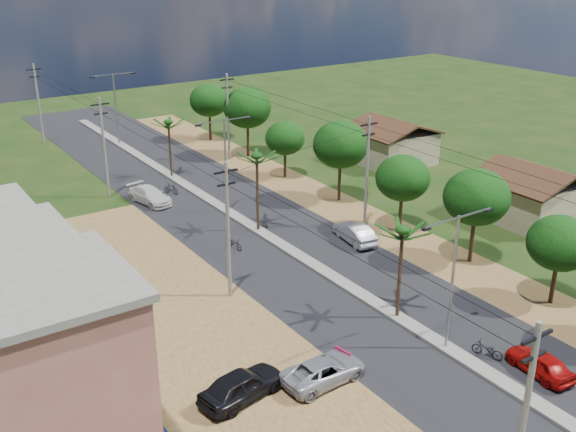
# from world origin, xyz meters

# --- Properties ---
(ground) EXTENTS (160.00, 160.00, 0.00)m
(ground) POSITION_xyz_m (0.00, 0.00, 0.00)
(ground) COLOR black
(ground) RESTS_ON ground
(road) EXTENTS (12.00, 110.00, 0.04)m
(road) POSITION_xyz_m (0.00, 15.00, 0.02)
(road) COLOR black
(road) RESTS_ON ground
(median) EXTENTS (1.00, 90.00, 0.18)m
(median) POSITION_xyz_m (0.00, 18.00, 0.09)
(median) COLOR #605E56
(median) RESTS_ON ground
(dirt_lot_west) EXTENTS (18.00, 46.00, 0.04)m
(dirt_lot_west) POSITION_xyz_m (-15.00, 8.00, 0.02)
(dirt_lot_west) COLOR brown
(dirt_lot_west) RESTS_ON ground
(dirt_shoulder_east) EXTENTS (5.00, 90.00, 0.03)m
(dirt_shoulder_east) POSITION_xyz_m (8.50, 15.00, 0.01)
(dirt_shoulder_east) COLOR brown
(dirt_shoulder_east) RESTS_ON ground
(shophouse_pink) EXTENTS (9.00, 6.40, 10.30)m
(shophouse_pink) POSITION_xyz_m (-21.98, 0.00, 5.16)
(shophouse_pink) COLOR #8D4E48
(shophouse_pink) RESTS_ON ground
(house_east_near) EXTENTS (7.60, 7.50, 4.60)m
(house_east_near) POSITION_xyz_m (20.00, 10.00, 2.39)
(house_east_near) COLOR gray
(house_east_near) RESTS_ON ground
(house_east_far) EXTENTS (7.60, 7.50, 4.60)m
(house_east_far) POSITION_xyz_m (21.00, 28.00, 2.39)
(house_east_far) COLOR gray
(house_east_far) RESTS_ON ground
(tree_east_b) EXTENTS (4.00, 4.00, 5.83)m
(tree_east_b) POSITION_xyz_m (9.30, 0.00, 4.11)
(tree_east_b) COLOR black
(tree_east_b) RESTS_ON ground
(tree_east_c) EXTENTS (4.60, 4.60, 6.83)m
(tree_east_c) POSITION_xyz_m (9.70, 7.00, 4.86)
(tree_east_c) COLOR black
(tree_east_c) RESTS_ON ground
(tree_east_d) EXTENTS (4.20, 4.20, 6.13)m
(tree_east_d) POSITION_xyz_m (9.40, 14.00, 4.34)
(tree_east_d) COLOR black
(tree_east_d) RESTS_ON ground
(tree_east_e) EXTENTS (4.80, 4.80, 7.14)m
(tree_east_e) POSITION_xyz_m (9.60, 22.00, 5.09)
(tree_east_e) COLOR black
(tree_east_e) RESTS_ON ground
(tree_east_f) EXTENTS (3.80, 3.80, 5.52)m
(tree_east_f) POSITION_xyz_m (9.20, 30.00, 3.89)
(tree_east_f) COLOR black
(tree_east_f) RESTS_ON ground
(tree_east_g) EXTENTS (5.00, 5.00, 7.38)m
(tree_east_g) POSITION_xyz_m (9.80, 38.00, 5.24)
(tree_east_g) COLOR black
(tree_east_g) RESTS_ON ground
(tree_east_h) EXTENTS (4.40, 4.40, 6.52)m
(tree_east_h) POSITION_xyz_m (9.50, 46.00, 4.64)
(tree_east_h) COLOR black
(tree_east_h) RESTS_ON ground
(palm_median_near) EXTENTS (2.00, 2.00, 6.15)m
(palm_median_near) POSITION_xyz_m (0.00, 4.00, 5.54)
(palm_median_near) COLOR black
(palm_median_near) RESTS_ON ground
(palm_median_mid) EXTENTS (2.00, 2.00, 6.55)m
(palm_median_mid) POSITION_xyz_m (0.00, 20.00, 5.90)
(palm_median_mid) COLOR black
(palm_median_mid) RESTS_ON ground
(palm_median_far) EXTENTS (2.00, 2.00, 5.85)m
(palm_median_far) POSITION_xyz_m (0.00, 36.00, 5.26)
(palm_median_far) COLOR black
(palm_median_far) RESTS_ON ground
(streetlight_near) EXTENTS (5.10, 0.18, 8.00)m
(streetlight_near) POSITION_xyz_m (0.00, 0.00, 4.79)
(streetlight_near) COLOR gray
(streetlight_near) RESTS_ON ground
(streetlight_mid) EXTENTS (5.10, 0.18, 8.00)m
(streetlight_mid) POSITION_xyz_m (0.00, 25.00, 4.79)
(streetlight_mid) COLOR gray
(streetlight_mid) RESTS_ON ground
(streetlight_far) EXTENTS (5.10, 0.18, 8.00)m
(streetlight_far) POSITION_xyz_m (0.00, 50.00, 4.79)
(streetlight_far) COLOR gray
(streetlight_far) RESTS_ON ground
(utility_pole_w_a) EXTENTS (1.60, 0.24, 9.00)m
(utility_pole_w_a) POSITION_xyz_m (-7.00, -10.00, 4.76)
(utility_pole_w_a) COLOR #605E56
(utility_pole_w_a) RESTS_ON ground
(utility_pole_w_b) EXTENTS (1.60, 0.24, 9.00)m
(utility_pole_w_b) POSITION_xyz_m (-7.00, 12.00, 4.76)
(utility_pole_w_b) COLOR #605E56
(utility_pole_w_b) RESTS_ON ground
(utility_pole_w_c) EXTENTS (1.60, 0.24, 9.00)m
(utility_pole_w_c) POSITION_xyz_m (-7.00, 34.00, 4.76)
(utility_pole_w_c) COLOR #605E56
(utility_pole_w_c) RESTS_ON ground
(utility_pole_w_d) EXTENTS (1.60, 0.24, 9.00)m
(utility_pole_w_d) POSITION_xyz_m (-7.00, 55.00, 4.76)
(utility_pole_w_d) COLOR #605E56
(utility_pole_w_d) RESTS_ON ground
(utility_pole_e_b) EXTENTS (1.60, 0.24, 9.00)m
(utility_pole_e_b) POSITION_xyz_m (7.50, 16.00, 4.76)
(utility_pole_e_b) COLOR #605E56
(utility_pole_e_b) RESTS_ON ground
(utility_pole_e_c) EXTENTS (1.60, 0.24, 9.00)m
(utility_pole_e_c) POSITION_xyz_m (7.50, 38.00, 4.76)
(utility_pole_e_c) COLOR #605E56
(utility_pole_e_c) RESTS_ON ground
(car_red_near) EXTENTS (1.87, 3.93, 1.30)m
(car_red_near) POSITION_xyz_m (2.27, -4.42, 0.65)
(car_red_near) COLOR #920A08
(car_red_near) RESTS_ON ground
(car_silver_mid) EXTENTS (2.15, 4.54, 1.44)m
(car_silver_mid) POSITION_xyz_m (5.00, 14.18, 0.72)
(car_silver_mid) COLOR #97989E
(car_silver_mid) RESTS_ON ground
(car_white_far) EXTENTS (2.85, 5.08, 1.39)m
(car_white_far) POSITION_xyz_m (-4.55, 30.58, 0.70)
(car_white_far) COLOR beige
(car_white_far) RESTS_ON ground
(car_parked_silver) EXTENTS (4.73, 2.33, 1.29)m
(car_parked_silver) POSITION_xyz_m (-7.50, 1.34, 0.65)
(car_parked_silver) COLOR #97989E
(car_parked_silver) RESTS_ON ground
(car_parked_dark) EXTENTS (4.88, 2.67, 1.58)m
(car_parked_dark) POSITION_xyz_m (-11.70, 2.44, 0.79)
(car_parked_dark) COLOR black
(car_parked_dark) RESTS_ON ground
(moto_rider_east) EXTENTS (1.16, 1.86, 0.92)m
(moto_rider_east) POSITION_xyz_m (1.20, -1.86, 0.46)
(moto_rider_east) COLOR black
(moto_rider_east) RESTS_ON ground
(moto_rider_west_a) EXTENTS (0.79, 1.75, 0.89)m
(moto_rider_west_a) POSITION_xyz_m (-3.19, 18.12, 0.44)
(moto_rider_west_a) COLOR black
(moto_rider_west_a) RESTS_ON ground
(moto_rider_west_b) EXTENTS (1.10, 1.67, 0.98)m
(moto_rider_west_b) POSITION_xyz_m (-2.07, 31.62, 0.49)
(moto_rider_west_b) COLOR black
(moto_rider_west_b) RESTS_ON ground
(roadside_sign) EXTENTS (0.23, 1.10, 0.92)m
(roadside_sign) POSITION_xyz_m (-5.72, 2.00, 0.46)
(roadside_sign) COLOR #A30F3C
(roadside_sign) RESTS_ON ground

